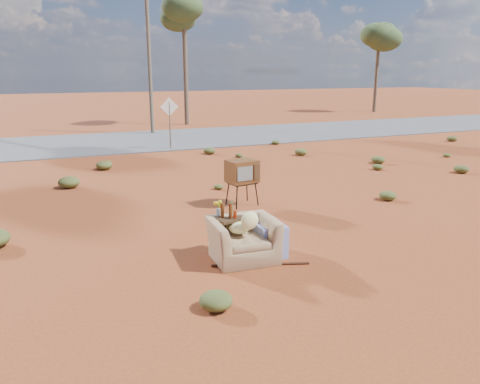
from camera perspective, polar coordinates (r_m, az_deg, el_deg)
name	(u,v)px	position (r m, az deg, el deg)	size (l,w,h in m)	color
ground	(262,249)	(8.90, 2.76, -6.93)	(140.00, 140.00, 0.00)	brown
highway	(123,141)	(22.95, -14.05, 5.99)	(140.00, 7.00, 0.04)	#565659
armchair	(248,233)	(8.31, 0.99, -5.06)	(1.41, 0.87, 1.00)	#987753
tv_unit	(242,172)	(11.51, 0.26, 2.46)	(0.78, 0.66, 1.14)	black
side_table	(227,216)	(8.41, -1.61, -2.90)	(0.56, 0.56, 1.00)	#392814
rusty_bar	(261,264)	(8.16, 2.52, -8.80)	(0.05, 0.05, 1.70)	#472213
road_sign	(170,114)	(20.18, -8.58, 9.38)	(0.78, 0.06, 2.19)	brown
eucalyptus_center	(184,16)	(29.89, -6.85, 20.53)	(3.20, 3.20, 7.60)	brown
eucalyptus_right	(379,36)	(40.67, 16.60, 17.74)	(3.20, 3.20, 7.10)	brown
utility_pole_center	(149,53)	(25.58, -11.04, 16.27)	(1.40, 0.20, 8.00)	brown
scrub_patch	(161,192)	(12.56, -9.56, -0.03)	(17.49, 8.07, 0.33)	#4C5324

